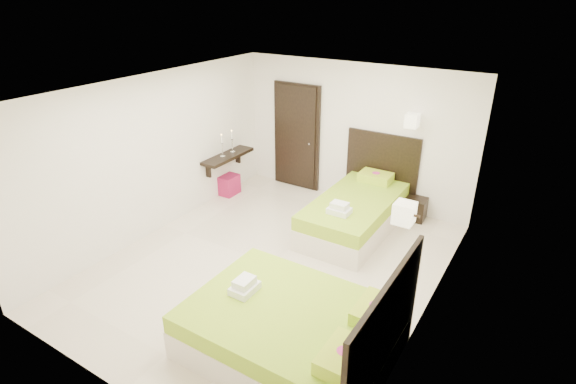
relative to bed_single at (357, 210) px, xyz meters
The scene contains 7 objects.
floor 1.83m from the bed_single, 109.71° to the right, with size 5.50×5.50×0.00m, color beige.
bed_single is the anchor object (origin of this frame).
bed_double 3.09m from the bed_single, 78.45° to the right, with size 2.21×1.88×1.83m.
nightstand 1.14m from the bed_single, 51.25° to the left, with size 0.43×0.39×0.39m, color black.
ottoman 2.78m from the bed_single, behind, with size 0.39×0.39×0.39m, color maroon.
door 2.19m from the bed_single, 151.01° to the left, with size 1.02×0.15×2.14m.
console_shelf 2.74m from the bed_single, behind, with size 0.35×1.20×0.78m.
Camera 1 is at (3.20, -4.67, 3.80)m, focal length 28.00 mm.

